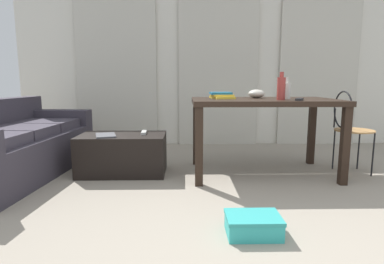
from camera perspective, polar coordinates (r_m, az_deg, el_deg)
ground_plane at (r=2.96m, az=8.54°, el=-9.68°), size 8.14×8.14×0.00m
wall_back at (r=4.89m, az=4.67°, el=12.38°), size 5.89×0.10×2.47m
curtains at (r=4.80m, az=4.75°, el=10.41°), size 4.19×0.03×2.13m
couch at (r=3.66m, az=-29.75°, el=-2.31°), size 1.02×1.99×0.76m
coffee_table at (r=3.38m, az=-12.32°, el=-3.85°), size 0.88×0.53×0.41m
craft_table at (r=3.30m, az=12.67°, el=4.16°), size 1.43×0.87×0.77m
wire_chair at (r=3.64m, az=26.33°, el=1.51°), size 0.39×0.39×0.86m
bottle_near at (r=3.14m, az=15.74°, el=7.63°), size 0.08×0.08×0.26m
bottle_far at (r=3.29m, az=16.64°, el=7.15°), size 0.08×0.08×0.22m
bowl at (r=3.44m, az=11.50°, el=6.75°), size 0.17×0.17×0.09m
book_stack at (r=3.32m, az=5.34°, el=6.56°), size 0.25×0.32×0.06m
tv_remote_on_table at (r=3.09m, az=18.73°, el=5.58°), size 0.12×0.17×0.02m
tv_remote_primary at (r=3.36m, az=-8.64°, el=-0.08°), size 0.06×0.19×0.03m
magazine at (r=3.29m, az=-15.26°, el=-0.57°), size 0.26×0.33×0.01m
shoebox at (r=2.09m, az=10.92°, el=-16.08°), size 0.34×0.24×0.13m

